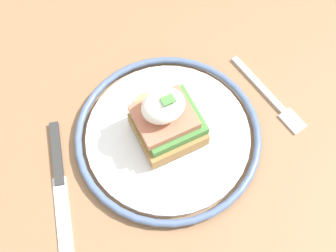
{
  "coord_description": "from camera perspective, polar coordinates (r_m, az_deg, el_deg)",
  "views": [
    {
      "loc": [
        0.09,
        0.26,
        1.28
      ],
      "look_at": [
        -0.01,
        0.04,
        0.78
      ],
      "focal_mm": 45.0,
      "sensor_mm": 36.0,
      "label": 1
    }
  ],
  "objects": [
    {
      "name": "fork",
      "position": [
        0.63,
        13.67,
        3.83
      ],
      "size": [
        0.04,
        0.15,
        0.0
      ],
      "color": "silver",
      "rests_on": "dining_table"
    },
    {
      "name": "knife",
      "position": [
        0.58,
        -14.59,
        -6.36
      ],
      "size": [
        0.06,
        0.19,
        0.01
      ],
      "color": "#2D2D2D",
      "rests_on": "dining_table"
    },
    {
      "name": "plate",
      "position": [
        0.58,
        0.0,
        -1.2
      ],
      "size": [
        0.25,
        0.25,
        0.02
      ],
      "color": "silver",
      "rests_on": "dining_table"
    },
    {
      "name": "dining_table",
      "position": [
        0.72,
        -2.54,
        -3.71
      ],
      "size": [
        0.89,
        0.7,
        0.75
      ],
      "color": "#846042",
      "rests_on": "ground_plane"
    },
    {
      "name": "sandwich",
      "position": [
        0.54,
        -0.25,
        0.91
      ],
      "size": [
        0.08,
        0.11,
        0.09
      ],
      "color": "#9E703D",
      "rests_on": "plate"
    },
    {
      "name": "ground_plane",
      "position": [
        1.31,
        -1.44,
        -14.1
      ],
      "size": [
        6.0,
        6.0,
        0.0
      ],
      "primitive_type": "plane",
      "color": "gray"
    }
  ]
}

